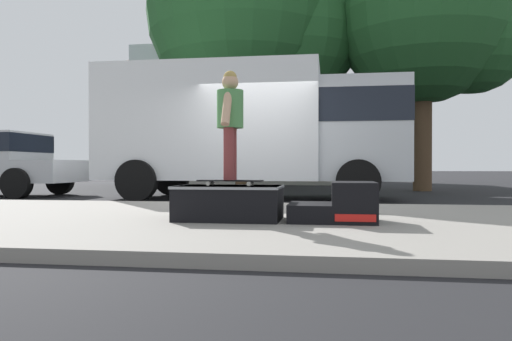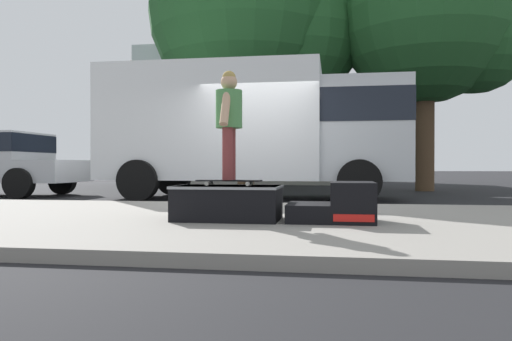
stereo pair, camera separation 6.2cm
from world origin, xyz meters
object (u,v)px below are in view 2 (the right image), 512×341
(street_tree_neighbour, at_px, (436,22))
(skate_box, at_px, (228,202))
(skateboard, at_px, (229,181))
(street_tree_main, at_px, (257,18))
(box_truck, at_px, (255,126))
(skater_kid, at_px, (229,116))
(kicker_ramp, at_px, (339,205))

(street_tree_neighbour, bearing_deg, skate_box, -113.66)
(skateboard, xyz_separation_m, street_tree_main, (-1.25, 10.12, 5.04))
(box_truck, relative_size, street_tree_main, 0.77)
(skate_box, xyz_separation_m, street_tree_neighbour, (4.32, 9.86, 4.81))
(skate_box, height_order, box_truck, box_truck)
(skater_kid, bearing_deg, street_tree_neighbour, 66.27)
(skate_box, bearing_deg, skater_kid, 85.72)
(skater_kid, bearing_deg, skateboard, 93.58)
(box_truck, height_order, street_tree_main, street_tree_main)
(skateboard, distance_m, street_tree_neighbour, 11.66)
(skateboard, bearing_deg, kicker_ramp, -1.68)
(skate_box, xyz_separation_m, box_truck, (-0.57, 5.49, 1.36))
(skater_kid, relative_size, street_tree_neighbour, 0.16)
(box_truck, bearing_deg, skater_kid, -84.02)
(box_truck, bearing_deg, street_tree_neighbour, 41.77)
(street_tree_neighbour, bearing_deg, street_tree_main, 176.98)
(skateboard, height_order, skater_kid, skater_kid)
(box_truck, xyz_separation_m, street_tree_neighbour, (4.89, 4.37, 3.45))
(kicker_ramp, distance_m, skateboard, 1.33)
(box_truck, bearing_deg, skateboard, -84.02)
(skater_kid, relative_size, box_truck, 0.19)
(skateboard, bearing_deg, skate_box, -94.28)
(skateboard, relative_size, street_tree_neighbour, 0.10)
(skateboard, distance_m, skater_kid, 0.78)
(box_truck, distance_m, street_tree_main, 6.13)
(kicker_ramp, relative_size, street_tree_main, 0.11)
(skater_kid, height_order, street_tree_neighbour, street_tree_neighbour)
(skate_box, relative_size, street_tree_main, 0.14)
(skate_box, relative_size, street_tree_neighbour, 0.16)
(street_tree_neighbour, bearing_deg, skater_kid, -113.73)
(skater_kid, distance_m, street_tree_neighbour, 11.38)
(skate_box, bearing_deg, street_tree_main, 96.98)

